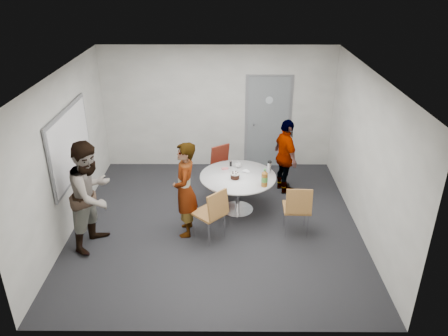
{
  "coord_description": "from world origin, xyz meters",
  "views": [
    {
      "loc": [
        0.18,
        -6.6,
        4.31
      ],
      "look_at": [
        0.14,
        0.25,
        0.99
      ],
      "focal_mm": 35.0,
      "sensor_mm": 36.0,
      "label": 1
    }
  ],
  "objects_px": {
    "whiteboard": "(70,144)",
    "table": "(240,181)",
    "door": "(268,123)",
    "chair_near_left": "(213,210)",
    "chair_near_right": "(298,206)",
    "person_main": "(185,190)",
    "person_left": "(92,195)",
    "person_right": "(286,157)",
    "chair_far": "(223,163)"
  },
  "relations": [
    {
      "from": "chair_near_right",
      "to": "person_left",
      "type": "bearing_deg",
      "value": -173.62
    },
    {
      "from": "whiteboard",
      "to": "person_left",
      "type": "relative_size",
      "value": 1.04
    },
    {
      "from": "door",
      "to": "person_left",
      "type": "height_order",
      "value": "door"
    },
    {
      "from": "chair_near_right",
      "to": "whiteboard",
      "type": "bearing_deg",
      "value": 174.24
    },
    {
      "from": "chair_near_left",
      "to": "chair_near_right",
      "type": "distance_m",
      "value": 1.42
    },
    {
      "from": "door",
      "to": "whiteboard",
      "type": "xyz_separation_m",
      "value": [
        -3.56,
        -2.28,
        0.42
      ]
    },
    {
      "from": "person_left",
      "to": "whiteboard",
      "type": "bearing_deg",
      "value": 51.8
    },
    {
      "from": "whiteboard",
      "to": "door",
      "type": "bearing_deg",
      "value": 32.66
    },
    {
      "from": "door",
      "to": "person_right",
      "type": "bearing_deg",
      "value": -78.48
    },
    {
      "from": "person_left",
      "to": "person_right",
      "type": "bearing_deg",
      "value": -42.59
    },
    {
      "from": "chair_far",
      "to": "person_main",
      "type": "relative_size",
      "value": 0.55
    },
    {
      "from": "door",
      "to": "person_main",
      "type": "relative_size",
      "value": 1.27
    },
    {
      "from": "door",
      "to": "chair_near_left",
      "type": "height_order",
      "value": "door"
    },
    {
      "from": "chair_near_left",
      "to": "person_main",
      "type": "xyz_separation_m",
      "value": [
        -0.47,
        0.23,
        0.26
      ]
    },
    {
      "from": "table",
      "to": "chair_far",
      "type": "distance_m",
      "value": 0.97
    },
    {
      "from": "chair_near_left",
      "to": "whiteboard",
      "type": "bearing_deg",
      "value": 118.08
    },
    {
      "from": "chair_near_right",
      "to": "person_right",
      "type": "height_order",
      "value": "person_right"
    },
    {
      "from": "table",
      "to": "person_right",
      "type": "relative_size",
      "value": 0.91
    },
    {
      "from": "chair_far",
      "to": "person_right",
      "type": "xyz_separation_m",
      "value": [
        1.24,
        -0.13,
        0.21
      ]
    },
    {
      "from": "chair_near_right",
      "to": "chair_far",
      "type": "distance_m",
      "value": 2.12
    },
    {
      "from": "chair_near_left",
      "to": "chair_far",
      "type": "distance_m",
      "value": 1.87
    },
    {
      "from": "chair_far",
      "to": "person_left",
      "type": "height_order",
      "value": "person_left"
    },
    {
      "from": "door",
      "to": "table",
      "type": "distance_m",
      "value": 2.17
    },
    {
      "from": "chair_near_left",
      "to": "chair_far",
      "type": "height_order",
      "value": "chair_near_left"
    },
    {
      "from": "chair_near_right",
      "to": "person_main",
      "type": "xyz_separation_m",
      "value": [
        -1.87,
        0.08,
        0.26
      ]
    },
    {
      "from": "whiteboard",
      "to": "chair_near_right",
      "type": "bearing_deg",
      "value": -7.93
    },
    {
      "from": "door",
      "to": "person_main",
      "type": "bearing_deg",
      "value": -120.27
    },
    {
      "from": "table",
      "to": "chair_near_left",
      "type": "bearing_deg",
      "value": -115.97
    },
    {
      "from": "door",
      "to": "chair_near_right",
      "type": "height_order",
      "value": "door"
    },
    {
      "from": "whiteboard",
      "to": "person_main",
      "type": "bearing_deg",
      "value": -13.18
    },
    {
      "from": "chair_near_right",
      "to": "person_right",
      "type": "relative_size",
      "value": 0.61
    },
    {
      "from": "door",
      "to": "chair_far",
      "type": "xyz_separation_m",
      "value": [
        -0.98,
        -1.11,
        -0.47
      ]
    },
    {
      "from": "person_left",
      "to": "chair_near_right",
      "type": "bearing_deg",
      "value": -67.23
    },
    {
      "from": "person_main",
      "to": "person_right",
      "type": "distance_m",
      "value": 2.38
    },
    {
      "from": "chair_near_right",
      "to": "chair_near_left",
      "type": "bearing_deg",
      "value": -171.63
    },
    {
      "from": "chair_near_right",
      "to": "person_left",
      "type": "xyz_separation_m",
      "value": [
        -3.32,
        -0.24,
        0.34
      ]
    },
    {
      "from": "person_right",
      "to": "person_left",
      "type": "bearing_deg",
      "value": 101.93
    },
    {
      "from": "door",
      "to": "chair_near_right",
      "type": "distance_m",
      "value": 2.87
    },
    {
      "from": "whiteboard",
      "to": "chair_near_left",
      "type": "relative_size",
      "value": 2.01
    },
    {
      "from": "chair_near_left",
      "to": "person_left",
      "type": "height_order",
      "value": "person_left"
    },
    {
      "from": "whiteboard",
      "to": "person_main",
      "type": "height_order",
      "value": "whiteboard"
    },
    {
      "from": "chair_near_left",
      "to": "person_main",
      "type": "height_order",
      "value": "person_main"
    },
    {
      "from": "chair_near_right",
      "to": "chair_far",
      "type": "height_order",
      "value": "chair_near_right"
    },
    {
      "from": "chair_far",
      "to": "person_right",
      "type": "relative_size",
      "value": 0.6
    },
    {
      "from": "door",
      "to": "chair_near_left",
      "type": "xyz_separation_m",
      "value": [
        -1.13,
        -2.97,
        -0.45
      ]
    },
    {
      "from": "person_main",
      "to": "person_left",
      "type": "height_order",
      "value": "person_left"
    },
    {
      "from": "whiteboard",
      "to": "table",
      "type": "distance_m",
      "value": 3.01
    },
    {
      "from": "whiteboard",
      "to": "chair_near_right",
      "type": "relative_size",
      "value": 2.03
    },
    {
      "from": "door",
      "to": "person_left",
      "type": "bearing_deg",
      "value": -134.89
    },
    {
      "from": "table",
      "to": "chair_near_right",
      "type": "bearing_deg",
      "value": -40.11
    }
  ]
}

